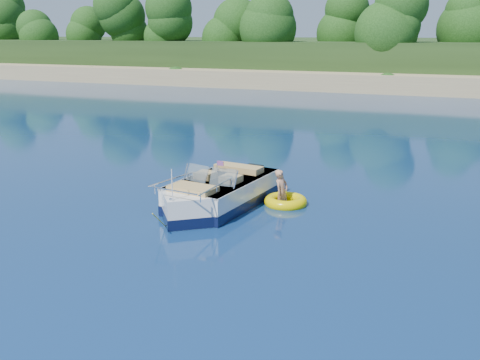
% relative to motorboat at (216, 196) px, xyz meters
% --- Properties ---
extents(ground, '(160.00, 160.00, 0.00)m').
position_rel_motorboat_xyz_m(ground, '(1.19, -2.80, -0.34)').
color(ground, '#092242').
rests_on(ground, ground).
extents(shoreline, '(170.00, 59.00, 6.00)m').
position_rel_motorboat_xyz_m(shoreline, '(1.19, 60.97, 0.63)').
color(shoreline, '#947F56').
rests_on(shoreline, ground).
extents(treeline, '(150.00, 7.12, 8.19)m').
position_rel_motorboat_xyz_m(treeline, '(1.23, 38.22, 5.20)').
color(treeline, black).
rests_on(treeline, ground).
extents(motorboat, '(2.37, 5.31, 1.77)m').
position_rel_motorboat_xyz_m(motorboat, '(0.00, 0.00, 0.00)').
color(motorboat, silver).
rests_on(motorboat, ground).
extents(tow_tube, '(1.54, 1.54, 0.33)m').
position_rel_motorboat_xyz_m(tow_tube, '(1.75, 1.00, -0.26)').
color(tow_tube, '#E3CA00').
rests_on(tow_tube, ground).
extents(boy, '(0.48, 0.78, 1.44)m').
position_rel_motorboat_xyz_m(boy, '(1.63, 1.02, -0.34)').
color(boy, tan).
rests_on(boy, ground).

